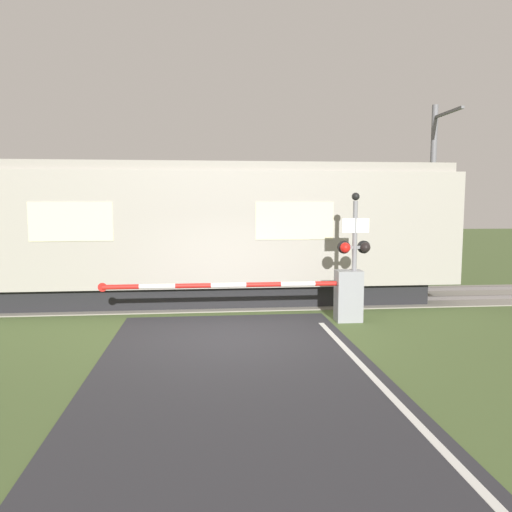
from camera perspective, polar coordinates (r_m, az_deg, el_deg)
ground_plane at (r=10.45m, az=-2.96°, el=-9.35°), size 80.00×80.00×0.00m
track_bed at (r=14.37m, az=-3.76°, el=-4.97°), size 36.00×3.20×0.13m
train at (r=14.49m, az=-18.86°, el=2.54°), size 20.16×3.03×3.83m
crossing_barrier at (r=11.82m, az=8.19°, el=-4.30°), size 6.04×0.44×1.21m
signal_post at (r=11.80m, az=11.22°, el=0.86°), size 0.78×0.26×3.02m
catenary_pole at (r=17.74m, az=19.55°, el=6.91°), size 0.20×1.90×5.97m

